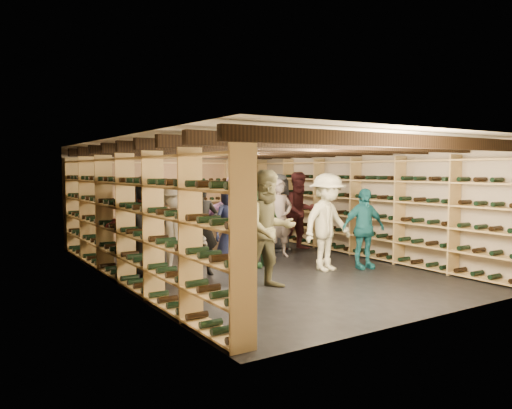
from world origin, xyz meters
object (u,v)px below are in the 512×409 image
object	(u,v)px
person_2	(269,230)
person_7	(280,218)
crate_loose	(232,240)
person_0	(147,226)
person_5	(146,227)
person_10	(259,222)
person_11	(237,215)
crate_stack_right	(213,240)
person_4	(363,228)
person_6	(231,224)
person_9	(176,231)
crate_stack_left	(202,234)
person_1	(202,229)
person_3	(327,222)
person_12	(278,213)
person_8	(300,211)

from	to	relation	value
person_2	person_7	bearing A→B (deg)	56.41
crate_loose	person_0	world-z (taller)	person_0
person_5	person_2	bearing A→B (deg)	-57.09
person_10	person_11	distance (m)	1.29
crate_stack_right	person_4	bearing A→B (deg)	-66.87
person_0	person_11	size ratio (longest dim) A/B	0.99
person_4	person_6	world-z (taller)	person_6
person_6	person_7	size ratio (longest dim) A/B	0.98
person_6	person_7	distance (m)	1.34
crate_stack_right	person_0	size ratio (longest dim) A/B	0.33
person_5	person_9	size ratio (longest dim) A/B	0.98
person_9	person_0	bearing A→B (deg)	141.40
crate_stack_left	person_11	xyz separation A→B (m)	(0.20, -1.27, 0.56)
person_1	person_4	size ratio (longest dim) A/B	1.09
crate_stack_left	person_3	xyz separation A→B (m)	(0.82, -3.56, 0.57)
crate_loose	person_1	world-z (taller)	person_1
person_2	person_11	world-z (taller)	person_2
person_6	person_11	xyz separation A→B (m)	(0.64, 0.88, 0.08)
person_11	person_3	bearing A→B (deg)	-55.15
person_3	person_12	distance (m)	2.35
person_3	person_9	xyz separation A→B (m)	(-2.69, 0.81, -0.06)
person_12	person_6	bearing A→B (deg)	-174.58
crate_stack_left	person_0	world-z (taller)	person_0
person_4	person_3	bearing A→B (deg)	176.23
person_2	person_12	xyz separation A→B (m)	(2.22, 2.91, -0.05)
person_2	person_3	bearing A→B (deg)	24.58
person_7	person_8	world-z (taller)	person_8
person_9	person_11	world-z (taller)	person_11
person_0	person_9	world-z (taller)	person_0
crate_stack_left	person_4	xyz separation A→B (m)	(1.53, -3.77, 0.42)
person_0	person_2	distance (m)	2.28
person_6	person_8	world-z (taller)	person_8
person_4	person_12	world-z (taller)	person_12
person_2	person_0	bearing A→B (deg)	130.16
crate_loose	person_5	size ratio (longest dim) A/B	0.30
person_6	person_12	bearing A→B (deg)	24.24
person_5	person_11	xyz separation A→B (m)	(2.25, 0.52, 0.08)
person_2	person_5	world-z (taller)	person_2
person_2	person_8	bearing A→B (deg)	50.30
person_6	person_7	bearing A→B (deg)	7.01
person_1	person_5	world-z (taller)	person_1
crate_stack_right	person_5	size ratio (longest dim) A/B	0.36
person_7	person_10	size ratio (longest dim) A/B	0.98
person_11	person_8	bearing A→B (deg)	15.77
person_4	person_6	distance (m)	2.55
crate_stack_right	person_1	xyz separation A→B (m)	(-1.42, -2.28, 0.58)
person_7	person_8	size ratio (longest dim) A/B	0.92
person_4	person_5	bearing A→B (deg)	163.74
person_1	person_2	xyz separation A→B (m)	(0.43, -1.51, 0.11)
person_0	person_11	xyz separation A→B (m)	(2.42, 1.04, 0.01)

